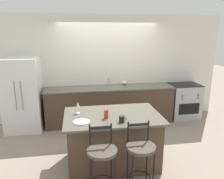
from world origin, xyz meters
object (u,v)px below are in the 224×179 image
object	(u,v)px
coffee_mug	(122,119)
bar_stool_near	(102,158)
dinner_plate	(81,122)
pumpkin_decoration	(124,83)
refrigerator	(23,94)
oven_range	(184,101)
tumbler_cup	(106,114)
wine_glass	(78,105)
bar_stool_far	(140,154)

from	to	relation	value
coffee_mug	bar_stool_near	bearing A→B (deg)	-128.73
dinner_plate	pumpkin_decoration	world-z (taller)	pumpkin_decoration
refrigerator	oven_range	distance (m)	4.11
tumbler_cup	oven_range	bearing A→B (deg)	39.07
refrigerator	oven_range	bearing A→B (deg)	0.99
wine_glass	tumbler_cup	world-z (taller)	wine_glass
dinner_plate	tumbler_cup	world-z (taller)	tumbler_cup
bar_stool_far	dinner_plate	world-z (taller)	bar_stool_far
bar_stool_far	tumbler_cup	bearing A→B (deg)	121.67
oven_range	wine_glass	size ratio (longest dim) A/B	4.47
pumpkin_decoration	bar_stool_far	bearing A→B (deg)	-97.64
pumpkin_decoration	bar_stool_near	bearing A→B (deg)	-108.33
oven_range	refrigerator	bearing A→B (deg)	-179.01
coffee_mug	wine_glass	bearing A→B (deg)	143.79
oven_range	bar_stool_near	distance (m)	3.64
refrigerator	oven_range	size ratio (longest dim) A/B	1.85
tumbler_cup	dinner_plate	bearing A→B (deg)	-164.74
wine_glass	pumpkin_decoration	xyz separation A→B (m)	(1.22, 1.83, -0.07)
oven_range	tumbler_cup	xyz separation A→B (m)	(-2.39, -1.94, 0.52)
oven_range	wine_glass	xyz separation A→B (m)	(-2.84, -1.65, 0.60)
oven_range	bar_stool_far	bearing A→B (deg)	-127.54
wine_glass	coffee_mug	world-z (taller)	wine_glass
tumbler_cup	pumpkin_decoration	distance (m)	2.26
bar_stool_near	dinner_plate	size ratio (longest dim) A/B	3.91
wine_glass	bar_stool_far	bearing A→B (deg)	-47.98
wine_glass	refrigerator	bearing A→B (deg)	128.57
dinner_plate	coffee_mug	bearing A→B (deg)	-7.88
bar_stool_near	tumbler_cup	xyz separation A→B (m)	(0.15, 0.66, 0.39)
refrigerator	bar_stool_far	distance (m)	3.29
bar_stool_near	tumbler_cup	world-z (taller)	tumbler_cup
oven_range	pumpkin_decoration	bearing A→B (deg)	173.44
refrigerator	bar_stool_near	xyz separation A→B (m)	(1.55, -2.53, -0.26)
tumbler_cup	coffee_mug	bearing A→B (deg)	-41.68
dinner_plate	wine_glass	size ratio (longest dim) A/B	1.29
oven_range	bar_stool_near	xyz separation A→B (m)	(-2.54, -2.60, 0.13)
wine_glass	coffee_mug	distance (m)	0.84
wine_glass	pumpkin_decoration	world-z (taller)	wine_glass
bar_stool_near	pumpkin_decoration	xyz separation A→B (m)	(0.92, 2.79, 0.39)
bar_stool_near	pumpkin_decoration	bearing A→B (deg)	71.67
dinner_plate	tumbler_cup	bearing A→B (deg)	15.26
refrigerator	bar_stool_near	bearing A→B (deg)	-58.43
tumbler_cup	bar_stool_near	bearing A→B (deg)	-102.85
pumpkin_decoration	coffee_mug	bearing A→B (deg)	-103.35
pumpkin_decoration	wine_glass	bearing A→B (deg)	-123.68
oven_range	dinner_plate	world-z (taller)	dinner_plate
bar_stool_far	coffee_mug	world-z (taller)	bar_stool_far
coffee_mug	dinner_plate	bearing A→B (deg)	172.12
coffee_mug	pumpkin_decoration	world-z (taller)	pumpkin_decoration
coffee_mug	tumbler_cup	world-z (taller)	tumbler_cup
bar_stool_far	refrigerator	bearing A→B (deg)	129.90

